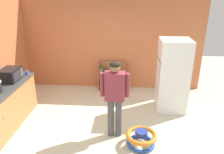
# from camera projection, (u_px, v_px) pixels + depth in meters

# --- Properties ---
(ground_plane) EXTENTS (12.00, 12.00, 0.00)m
(ground_plane) POSITION_uv_depth(u_px,v_px,m) (106.00, 130.00, 4.75)
(ground_plane) COLOR beige
(ground_plane) RESTS_ON ground
(back_wall) EXTENTS (5.20, 0.06, 2.70)m
(back_wall) POSITION_uv_depth(u_px,v_px,m) (113.00, 44.00, 6.42)
(back_wall) COLOR #C46B42
(back_wall) RESTS_ON ground
(kitchen_counter) EXTENTS (0.65, 1.85, 0.90)m
(kitchen_counter) POSITION_uv_depth(u_px,v_px,m) (6.00, 106.00, 4.80)
(kitchen_counter) COLOR #AD7541
(kitchen_counter) RESTS_ON ground
(refrigerator) EXTENTS (0.73, 0.68, 1.78)m
(refrigerator) POSITION_uv_depth(u_px,v_px,m) (173.00, 76.00, 5.28)
(refrigerator) COLOR white
(refrigerator) RESTS_ON ground
(bookshelf) EXTENTS (0.80, 0.28, 0.85)m
(bookshelf) POSITION_uv_depth(u_px,v_px,m) (110.00, 77.00, 6.61)
(bookshelf) COLOR #9E653D
(bookshelf) RESTS_ON ground
(standing_person) EXTENTS (0.57, 0.22, 1.60)m
(standing_person) POSITION_uv_depth(u_px,v_px,m) (115.00, 93.00, 4.23)
(standing_person) COLOR #505052
(standing_person) RESTS_ON ground
(baby_walker) EXTENTS (0.60, 0.60, 0.32)m
(baby_walker) POSITION_uv_depth(u_px,v_px,m) (141.00, 138.00, 4.22)
(baby_walker) COLOR #2353B3
(baby_walker) RESTS_ON ground
(microwave) EXTENTS (0.37, 0.48, 0.28)m
(microwave) POSITION_uv_depth(u_px,v_px,m) (10.00, 75.00, 4.94)
(microwave) COLOR black
(microwave) RESTS_ON kitchen_counter
(clear_bottle) EXTENTS (0.07, 0.07, 0.25)m
(clear_bottle) POSITION_uv_depth(u_px,v_px,m) (18.00, 71.00, 5.26)
(clear_bottle) COLOR silver
(clear_bottle) RESTS_ON kitchen_counter
(blue_cup) EXTENTS (0.08, 0.08, 0.09)m
(blue_cup) POSITION_uv_depth(u_px,v_px,m) (27.00, 73.00, 5.31)
(blue_cup) COLOR blue
(blue_cup) RESTS_ON kitchen_counter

